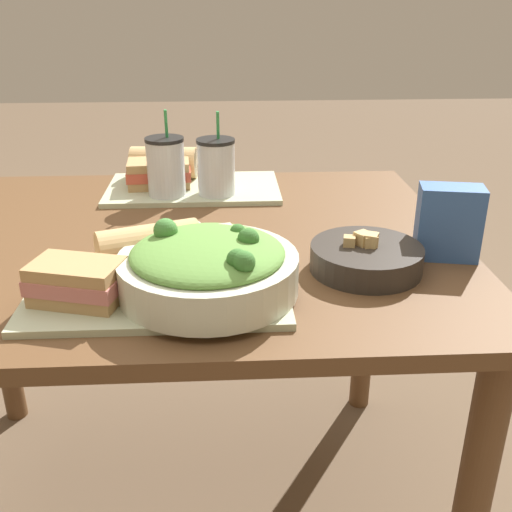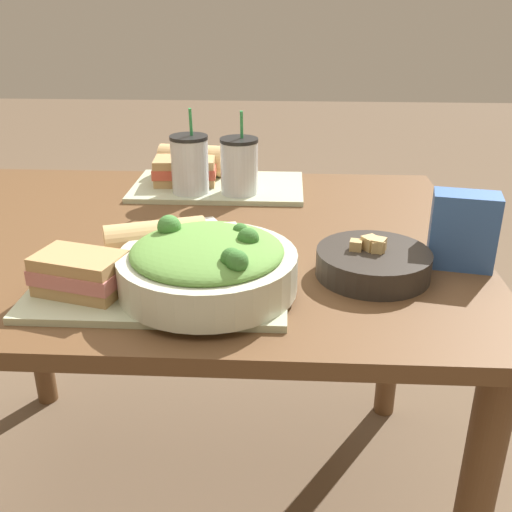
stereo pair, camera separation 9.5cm
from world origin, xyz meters
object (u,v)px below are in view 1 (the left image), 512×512
at_px(soup_bowl, 366,257).
at_px(sandwich_near, 77,282).
at_px(baguette_near, 151,247).
at_px(drink_cup_red, 216,168).
at_px(napkin_folded, 174,232).
at_px(salad_bowl, 208,266).
at_px(sandwich_far, 159,173).
at_px(baguette_far, 165,162).
at_px(drink_cup_dark, 166,168).
at_px(chip_bag, 449,223).

xyz_separation_m(soup_bowl, sandwich_near, (-0.47, -0.11, 0.02)).
height_order(baguette_near, drink_cup_red, drink_cup_red).
bearing_deg(napkin_folded, drink_cup_red, 67.76).
distance_m(salad_bowl, sandwich_far, 0.58).
bearing_deg(soup_bowl, baguette_far, 125.44).
distance_m(drink_cup_dark, drink_cup_red, 0.12).
distance_m(baguette_far, napkin_folded, 0.36).
height_order(salad_bowl, drink_cup_red, drink_cup_red).
height_order(sandwich_near, drink_cup_dark, drink_cup_dark).
bearing_deg(salad_bowl, soup_bowl, 17.87).
distance_m(soup_bowl, baguette_far, 0.68).
height_order(soup_bowl, sandwich_far, sandwich_far).
bearing_deg(chip_bag, napkin_folded, 174.52).
xyz_separation_m(salad_bowl, sandwich_far, (-0.13, 0.57, -0.01)).
relative_size(sandwich_far, baguette_far, 0.93).
xyz_separation_m(sandwich_near, baguette_near, (0.10, 0.11, 0.01)).
bearing_deg(chip_bag, salad_bowl, -151.42).
height_order(sandwich_far, napkin_folded, sandwich_far).
bearing_deg(soup_bowl, sandwich_far, 129.96).
xyz_separation_m(soup_bowl, chip_bag, (0.16, 0.05, 0.04)).
height_order(soup_bowl, sandwich_near, sandwich_near).
xyz_separation_m(sandwich_near, chip_bag, (0.63, 0.16, 0.02)).
xyz_separation_m(baguette_near, baguette_far, (-0.02, 0.55, 0.00)).
height_order(soup_bowl, chip_bag, chip_bag).
relative_size(salad_bowl, baguette_near, 1.51).
bearing_deg(sandwich_far, baguette_far, 79.27).
bearing_deg(drink_cup_dark, soup_bowl, -47.43).
relative_size(sandwich_far, napkin_folded, 0.98).
xyz_separation_m(baguette_far, napkin_folded, (0.04, -0.36, -0.05)).
height_order(chip_bag, napkin_folded, chip_bag).
xyz_separation_m(sandwich_near, baguette_far, (0.08, 0.66, 0.01)).
relative_size(sandwich_near, sandwich_far, 1.00).
relative_size(drink_cup_red, chip_bag, 1.43).
relative_size(sandwich_far, drink_cup_red, 0.82).
distance_m(salad_bowl, baguette_near, 0.14).
relative_size(sandwich_near, drink_cup_red, 0.82).
bearing_deg(drink_cup_dark, sandwich_far, 109.49).
relative_size(sandwich_near, baguette_near, 0.84).
xyz_separation_m(sandwich_far, baguette_far, (0.01, 0.07, 0.01)).
bearing_deg(sandwich_near, drink_cup_red, 83.23).
bearing_deg(napkin_folded, soup_bowl, -29.67).
distance_m(soup_bowl, drink_cup_red, 0.49).
relative_size(baguette_far, drink_cup_red, 0.89).
relative_size(soup_bowl, sandwich_far, 1.23).
bearing_deg(baguette_far, drink_cup_red, -131.33).
bearing_deg(salad_bowl, drink_cup_dark, 101.90).
distance_m(chip_bag, napkin_folded, 0.54).
bearing_deg(baguette_far, drink_cup_dark, -167.87).
bearing_deg(sandwich_near, napkin_folded, 83.39).
bearing_deg(baguette_far, soup_bowl, -138.75).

